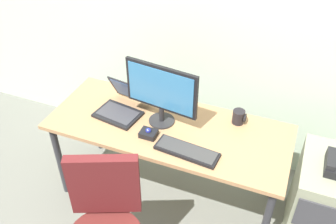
% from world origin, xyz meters
% --- Properties ---
extents(ground_plane, '(8.00, 8.00, 0.00)m').
position_xyz_m(ground_plane, '(0.00, 0.00, 0.00)').
color(ground_plane, slate).
extents(desk, '(1.67, 0.67, 0.71)m').
position_xyz_m(desk, '(0.00, 0.00, 0.64)').
color(desk, '#A87B52').
rests_on(desk, ground).
extents(file_cabinet, '(0.42, 0.53, 0.69)m').
position_xyz_m(file_cabinet, '(1.11, 0.04, 0.34)').
color(file_cabinet, gray).
rests_on(file_cabinet, ground).
extents(monitor_main, '(0.52, 0.18, 0.44)m').
position_xyz_m(monitor_main, '(-0.06, 0.03, 0.97)').
color(monitor_main, '#262628').
rests_on(monitor_main, desk).
extents(keyboard, '(0.42, 0.17, 0.03)m').
position_xyz_m(keyboard, '(0.21, -0.20, 0.72)').
color(keyboard, black).
rests_on(keyboard, desk).
extents(laptop, '(0.36, 0.37, 0.22)m').
position_xyz_m(laptop, '(-0.37, 0.03, 0.76)').
color(laptop, black).
rests_on(laptop, desk).
extents(trackball_mouse, '(0.11, 0.09, 0.07)m').
position_xyz_m(trackball_mouse, '(-0.08, -0.15, 0.73)').
color(trackball_mouse, black).
rests_on(trackball_mouse, desk).
extents(coffee_mug, '(0.09, 0.08, 0.10)m').
position_xyz_m(coffee_mug, '(0.44, 0.21, 0.76)').
color(coffee_mug, black).
rests_on(coffee_mug, desk).
extents(banana, '(0.18, 0.14, 0.04)m').
position_xyz_m(banana, '(-0.19, 0.26, 0.73)').
color(banana, yellow).
rests_on(banana, desk).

